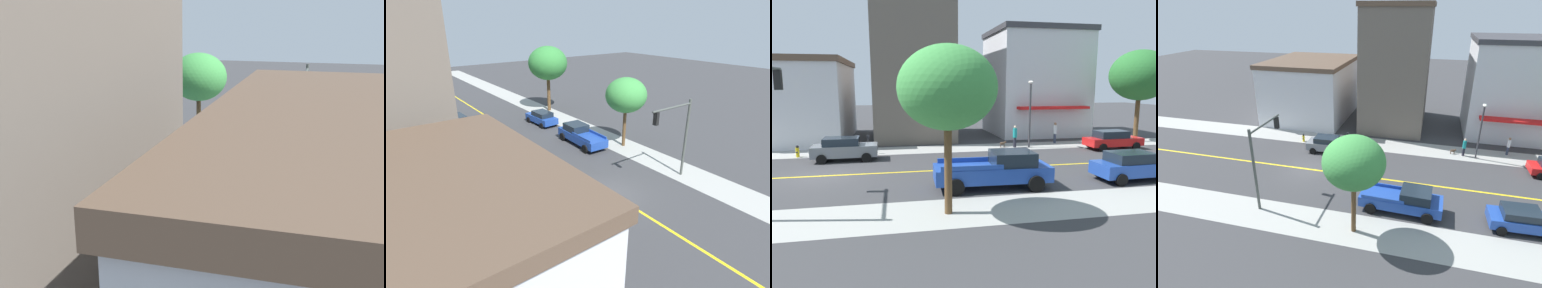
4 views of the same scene
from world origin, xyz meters
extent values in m
plane|color=#38383A|center=(0.00, 0.00, 0.00)|extent=(140.00, 140.00, 0.00)
cube|color=#9E9E99|center=(-6.99, 0.00, 0.00)|extent=(3.26, 126.00, 0.01)
cube|color=#9E9E99|center=(6.99, 0.00, 0.00)|extent=(3.26, 126.00, 0.01)
cube|color=yellow|center=(0.00, 0.00, 0.00)|extent=(0.20, 126.00, 0.00)
cube|color=silver|center=(-14.43, -5.01, 3.45)|extent=(11.74, 9.59, 6.89)
cube|color=brown|center=(-14.43, -5.01, 7.14)|extent=(12.04, 9.89, 0.50)
cube|color=#665B51|center=(-14.43, 5.87, 6.72)|extent=(10.64, 7.16, 13.44)
cube|color=brown|center=(-14.43, 5.87, 13.69)|extent=(10.94, 7.46, 0.50)
cube|color=silver|center=(-14.43, 18.50, 5.05)|extent=(8.54, 8.92, 10.11)
cube|color=#38383D|center=(-14.43, 18.50, 10.36)|extent=(8.84, 9.22, 0.50)
cube|color=red|center=(-9.62, 18.50, 3.00)|extent=(1.08, 6.78, 0.24)
cylinder|color=brown|center=(7.06, 6.11, 1.78)|extent=(0.31, 0.31, 3.56)
ellipsoid|color=#3D8E42|center=(7.06, 6.11, 5.00)|extent=(3.82, 3.82, 3.25)
cylinder|color=yellow|center=(-5.77, -2.79, 0.34)|extent=(0.24, 0.24, 0.69)
sphere|color=#232328|center=(-5.77, -2.79, 0.76)|extent=(0.22, 0.22, 0.22)
cylinder|color=#232328|center=(-5.94, -2.79, 0.38)|extent=(0.10, 0.10, 0.10)
cylinder|color=#232328|center=(-5.60, -2.79, 0.38)|extent=(0.10, 0.10, 0.10)
cylinder|color=#4C4C51|center=(-6.11, 2.07, 0.57)|extent=(0.07, 0.07, 1.14)
cube|color=#2D2D33|center=(-6.11, 2.07, 1.27)|extent=(0.12, 0.18, 0.26)
cylinder|color=#474C47|center=(6.47, -1.07, 3.07)|extent=(0.20, 0.20, 6.13)
cylinder|color=#474C47|center=(4.44, -1.07, 5.82)|extent=(4.05, 0.14, 0.14)
cube|color=black|center=(2.82, -1.07, 5.32)|extent=(0.26, 0.32, 0.90)
sphere|color=red|center=(2.82, -1.07, 5.62)|extent=(0.20, 0.20, 0.20)
sphere|color=yellow|center=(2.82, -1.07, 5.32)|extent=(0.20, 0.20, 0.20)
sphere|color=green|center=(2.82, -1.07, 5.02)|extent=(0.20, 0.20, 0.20)
cylinder|color=#38383D|center=(-6.26, 14.84, 2.58)|extent=(0.16, 0.16, 5.15)
ellipsoid|color=silver|center=(-6.26, 14.84, 5.30)|extent=(0.70, 0.36, 0.24)
cylinder|color=black|center=(-5.10, 19.67, 0.32)|extent=(0.25, 0.65, 0.64)
cylinder|color=black|center=(-3.38, 19.74, 0.32)|extent=(0.25, 0.65, 0.64)
cube|color=slate|center=(-4.03, 0.70, 0.70)|extent=(1.94, 4.32, 0.75)
cube|color=#19232D|center=(-4.03, 0.49, 1.33)|extent=(1.66, 2.35, 0.51)
cylinder|color=black|center=(-4.98, 2.08, 0.32)|extent=(0.24, 0.65, 0.64)
cylinder|color=black|center=(-3.18, 2.14, 0.32)|extent=(0.24, 0.65, 0.64)
cylinder|color=black|center=(-4.89, -0.73, 0.32)|extent=(0.24, 0.65, 0.64)
cylinder|color=black|center=(-3.09, -0.68, 0.32)|extent=(0.24, 0.65, 0.64)
cube|color=#1E429E|center=(4.07, 16.69, 0.66)|extent=(2.02, 4.33, 0.69)
cube|color=#19232D|center=(4.08, 16.48, 1.27)|extent=(1.71, 2.37, 0.53)
cylinder|color=black|center=(3.09, 18.05, 0.32)|extent=(0.25, 0.65, 0.64)
cylinder|color=black|center=(3.22, 15.24, 0.32)|extent=(0.25, 0.65, 0.64)
cylinder|color=black|center=(5.04, 15.33, 0.32)|extent=(0.25, 0.65, 0.64)
cube|color=#1E429E|center=(4.01, 8.77, 0.77)|extent=(2.21, 5.82, 0.74)
cube|color=#19232D|center=(4.05, 9.81, 1.49)|extent=(1.91, 2.14, 0.69)
cube|color=#1E429E|center=(3.05, 7.66, 1.26)|extent=(0.21, 2.99, 0.24)
cube|color=#1E429E|center=(4.88, 7.59, 1.26)|extent=(0.21, 2.99, 0.24)
cylinder|color=black|center=(3.09, 10.77, 0.40)|extent=(0.31, 0.81, 0.80)
cylinder|color=black|center=(5.07, 10.69, 0.40)|extent=(0.31, 0.81, 0.80)
cylinder|color=black|center=(2.94, 6.86, 0.40)|extent=(0.31, 0.81, 0.80)
cylinder|color=black|center=(4.93, 6.78, 0.40)|extent=(0.31, 0.81, 0.80)
cylinder|color=#33384C|center=(-7.89, 17.91, 0.42)|extent=(0.23, 0.23, 0.83)
cylinder|color=silver|center=(-7.89, 17.91, 1.21)|extent=(0.30, 0.30, 0.76)
sphere|color=#936B4C|center=(-7.89, 17.91, 1.71)|extent=(0.23, 0.23, 0.23)
cylinder|color=black|center=(-6.54, 13.71, 0.41)|extent=(0.25, 0.25, 0.82)
cylinder|color=teal|center=(-6.54, 13.71, 1.20)|extent=(0.33, 0.33, 0.75)
sphere|color=beige|center=(-6.54, 13.71, 1.69)|extent=(0.23, 0.23, 0.23)
ellipsoid|color=#4C3828|center=(-6.74, 12.71, 0.33)|extent=(0.42, 0.58, 0.23)
sphere|color=#4C3828|center=(-6.85, 12.99, 0.40)|extent=(0.19, 0.19, 0.19)
cylinder|color=#4C3828|center=(-6.81, 12.89, 0.11)|extent=(0.08, 0.08, 0.21)
cylinder|color=#4C3828|center=(-6.67, 12.54, 0.11)|extent=(0.08, 0.08, 0.21)
camera|label=1|loc=(-24.27, -2.36, 9.21)|focal=44.76mm
camera|label=2|loc=(-13.51, -14.38, 11.67)|focal=29.67mm
camera|label=3|loc=(20.14, 4.16, 5.11)|focal=32.27mm
camera|label=4|loc=(22.78, 10.10, 13.35)|focal=28.98mm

